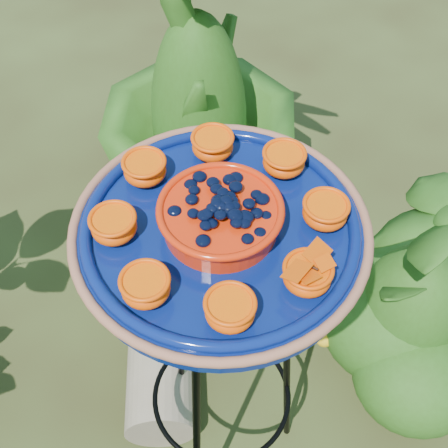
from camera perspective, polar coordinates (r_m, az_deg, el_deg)
The scene contains 6 objects.
ground_plane at distance 1.81m, azimuth -6.52°, elevation -18.78°, with size 20.00×20.00×0.00m, color #2E2714.
tripod_stand at distance 1.29m, azimuth -0.25°, elevation -11.24°, with size 0.35×0.36×0.89m.
feeder_dish at distance 0.97m, azimuth -0.32°, elevation -0.39°, with size 0.49×0.49×0.11m.
driftwood_log at distance 1.82m, azimuth -5.78°, elevation -10.41°, with size 0.19×0.19×0.56m, color gray.
shrub_back_right at distance 1.83m, azimuth -2.42°, elevation 12.58°, with size 0.62×0.62×1.10m, color #295215.
shrub_front_right at distance 1.65m, azimuth 17.97°, elevation -4.12°, with size 0.42×0.28×0.80m, color #295215.
Camera 1 is at (-0.30, -0.57, 1.69)m, focal length 50.00 mm.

